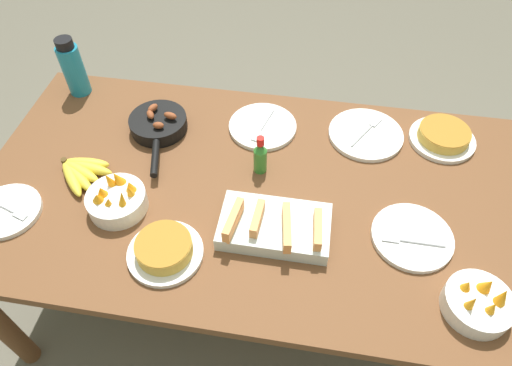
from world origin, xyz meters
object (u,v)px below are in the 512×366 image
at_px(frittata_plate_side, 443,136).
at_px(empty_plate_far_right, 366,134).
at_px(melon_tray, 274,226).
at_px(frittata_plate_center, 165,250).
at_px(empty_plate_near_front, 412,237).
at_px(hot_sauce_bottle, 261,156).
at_px(fruit_bowl_mango, 117,199).
at_px(banana_bunch, 81,171).
at_px(empty_plate_mid_edge, 7,211).
at_px(empty_plate_far_left, 263,127).
at_px(skillet, 158,124).
at_px(water_bottle, 73,68).
at_px(fruit_bowl_citrus, 478,303).

distance_m(frittata_plate_side, empty_plate_far_right, 0.27).
relative_size(melon_tray, empty_plate_far_right, 1.23).
bearing_deg(empty_plate_far_right, frittata_plate_center, -133.65).
distance_m(empty_plate_near_front, hot_sauce_bottle, 0.52).
bearing_deg(hot_sauce_bottle, empty_plate_near_front, -22.32).
distance_m(frittata_plate_side, empty_plate_near_front, 0.45).
distance_m(melon_tray, fruit_bowl_mango, 0.49).
xyz_separation_m(banana_bunch, empty_plate_mid_edge, (-0.16, -0.18, -0.01)).
distance_m(banana_bunch, empty_plate_far_left, 0.64).
distance_m(frittata_plate_center, frittata_plate_side, 1.02).
relative_size(banana_bunch, hot_sauce_bottle, 1.32).
distance_m(melon_tray, hot_sauce_bottle, 0.26).
height_order(frittata_plate_center, empty_plate_far_left, frittata_plate_center).
height_order(banana_bunch, skillet, skillet).
height_order(frittata_plate_side, empty_plate_far_left, frittata_plate_side).
xyz_separation_m(empty_plate_far_left, fruit_bowl_mango, (-0.39, -0.43, 0.03)).
bearing_deg(skillet, melon_tray, 37.36).
bearing_deg(fruit_bowl_mango, empty_plate_near_front, 1.81).
bearing_deg(skillet, empty_plate_mid_edge, -53.44).
height_order(melon_tray, empty_plate_far_left, melon_tray).
height_order(banana_bunch, fruit_bowl_mango, fruit_bowl_mango).
distance_m(frittata_plate_center, empty_plate_mid_edge, 0.53).
bearing_deg(empty_plate_far_left, banana_bunch, -149.95).
bearing_deg(frittata_plate_side, water_bottle, 177.59).
distance_m(melon_tray, frittata_plate_center, 0.32).
height_order(melon_tray, skillet, melon_tray).
xyz_separation_m(banana_bunch, skillet, (0.19, 0.25, 0.01)).
xyz_separation_m(empty_plate_mid_edge, water_bottle, (-0.02, 0.60, 0.10)).
relative_size(fruit_bowl_mango, hot_sauce_bottle, 1.23).
relative_size(skillet, empty_plate_far_right, 1.35).
relative_size(melon_tray, fruit_bowl_mango, 1.79).
height_order(skillet, empty_plate_mid_edge, skillet).
height_order(water_bottle, hot_sauce_bottle, water_bottle).
bearing_deg(empty_plate_far_left, frittata_plate_side, 3.34).
relative_size(empty_plate_mid_edge, water_bottle, 0.92).
bearing_deg(hot_sauce_bottle, empty_plate_mid_edge, -157.77).
bearing_deg(empty_plate_mid_edge, fruit_bowl_citrus, -3.77).
relative_size(frittata_plate_center, empty_plate_mid_edge, 1.04).
height_order(empty_plate_far_right, fruit_bowl_citrus, fruit_bowl_citrus).
relative_size(fruit_bowl_citrus, water_bottle, 0.77).
height_order(banana_bunch, hot_sauce_bottle, hot_sauce_bottle).
bearing_deg(empty_plate_near_front, hot_sauce_bottle, 157.68).
relative_size(empty_plate_far_left, fruit_bowl_citrus, 1.37).
height_order(melon_tray, fruit_bowl_mango, fruit_bowl_mango).
relative_size(melon_tray, fruit_bowl_citrus, 1.83).
relative_size(banana_bunch, fruit_bowl_mango, 1.07).
distance_m(empty_plate_far_left, empty_plate_mid_edge, 0.88).
relative_size(empty_plate_far_right, fruit_bowl_mango, 1.45).
height_order(empty_plate_far_left, fruit_bowl_mango, fruit_bowl_mango).
relative_size(melon_tray, frittata_plate_center, 1.48).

